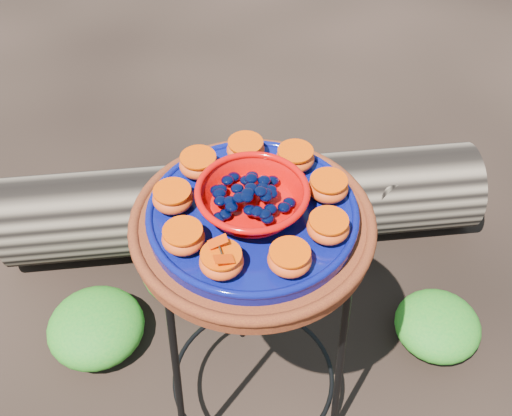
{
  "coord_description": "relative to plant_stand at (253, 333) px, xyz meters",
  "views": [
    {
      "loc": [
        -0.11,
        -0.8,
        1.62
      ],
      "look_at": [
        0.01,
        0.0,
        0.77
      ],
      "focal_mm": 45.0,
      "sensor_mm": 36.0,
      "label": 1
    }
  ],
  "objects": [
    {
      "name": "foliage_back",
      "position": [
        -0.13,
        0.44,
        -0.28
      ],
      "size": [
        0.3,
        0.3,
        0.15
      ],
      "primitive_type": "ellipsoid",
      "color": "#146B19",
      "rests_on": "ground"
    },
    {
      "name": "foliage_right",
      "position": [
        0.55,
        0.13,
        -0.29
      ],
      "size": [
        0.25,
        0.25,
        0.12
      ],
      "primitive_type": "ellipsoid",
      "color": "#146B19",
      "rests_on": "ground"
    },
    {
      "name": "orange_half_8",
      "position": [
        -0.13,
        -0.07,
        0.43
      ],
      "size": [
        0.08,
        0.08,
        0.04
      ],
      "primitive_type": "ellipsoid",
      "color": "red",
      "rests_on": "cobalt_plate"
    },
    {
      "name": "driftwood_log",
      "position": [
        0.06,
        0.62,
        -0.21
      ],
      "size": [
        1.5,
        0.44,
        0.28
      ],
      "primitive_type": null,
      "rotation": [
        0.0,
        0.0,
        -0.04
      ],
      "color": "black",
      "rests_on": "ground"
    },
    {
      "name": "ground",
      "position": [
        0.0,
        0.0,
        -0.35
      ],
      "size": [
        60.0,
        60.0,
        0.0
      ],
      "primitive_type": "plane",
      "color": "black"
    },
    {
      "name": "orange_half_5",
      "position": [
        0.01,
        0.15,
        0.43
      ],
      "size": [
        0.08,
        0.08,
        0.04
      ],
      "primitive_type": "ellipsoid",
      "color": "red",
      "rests_on": "cobalt_plate"
    },
    {
      "name": "orange_half_4",
      "position": [
        0.1,
        0.11,
        0.43
      ],
      "size": [
        0.08,
        0.08,
        0.04
      ],
      "primitive_type": "ellipsoid",
      "color": "red",
      "rests_on": "cobalt_plate"
    },
    {
      "name": "butterfly",
      "position": [
        -0.07,
        -0.13,
        0.46
      ],
      "size": [
        0.08,
        0.05,
        0.01
      ],
      "primitive_type": null,
      "rotation": [
        0.0,
        0.0,
        0.15
      ],
      "color": "#C92B00",
      "rests_on": "orange_half_0"
    },
    {
      "name": "orange_half_3",
      "position": [
        0.14,
        0.02,
        0.43
      ],
      "size": [
        0.08,
        0.08,
        0.04
      ],
      "primitive_type": "ellipsoid",
      "color": "red",
      "rests_on": "cobalt_plate"
    },
    {
      "name": "orange_half_6",
      "position": [
        -0.09,
        0.12,
        0.43
      ],
      "size": [
        0.08,
        0.08,
        0.04
      ],
      "primitive_type": "ellipsoid",
      "color": "red",
      "rests_on": "cobalt_plate"
    },
    {
      "name": "orange_half_2",
      "position": [
        0.12,
        -0.08,
        0.43
      ],
      "size": [
        0.08,
        0.08,
        0.04
      ],
      "primitive_type": "ellipsoid",
      "color": "red",
      "rests_on": "cobalt_plate"
    },
    {
      "name": "plant_stand",
      "position": [
        0.0,
        0.0,
        0.0
      ],
      "size": [
        0.44,
        0.44,
        0.7
      ],
      "primitive_type": null,
      "color": "black",
      "rests_on": "ground"
    },
    {
      "name": "red_bowl",
      "position": [
        0.0,
        0.0,
        0.44
      ],
      "size": [
        0.19,
        0.19,
        0.05
      ],
      "primitive_type": null,
      "color": "#C70704",
      "rests_on": "cobalt_plate"
    },
    {
      "name": "foliage_left",
      "position": [
        -0.41,
        0.27,
        -0.28
      ],
      "size": [
        0.28,
        0.28,
        0.14
      ],
      "primitive_type": "ellipsoid",
      "color": "#146B19",
      "rests_on": "ground"
    },
    {
      "name": "orange_half_7",
      "position": [
        -0.14,
        0.03,
        0.43
      ],
      "size": [
        0.08,
        0.08,
        0.04
      ],
      "primitive_type": "ellipsoid",
      "color": "red",
      "rests_on": "cobalt_plate"
    },
    {
      "name": "glass_gems",
      "position": [
        0.0,
        0.0,
        0.48
      ],
      "size": [
        0.15,
        0.15,
        0.03
      ],
      "primitive_type": null,
      "color": "black",
      "rests_on": "red_bowl"
    },
    {
      "name": "orange_half_0",
      "position": [
        -0.07,
        -0.13,
        0.43
      ],
      "size": [
        0.08,
        0.08,
        0.04
      ],
      "primitive_type": "ellipsoid",
      "color": "red",
      "rests_on": "cobalt_plate"
    },
    {
      "name": "cobalt_plate",
      "position": [
        0.0,
        0.0,
        0.4
      ],
      "size": [
        0.39,
        0.39,
        0.03
      ],
      "primitive_type": "cylinder",
      "color": "#05073E",
      "rests_on": "terracotta_saucer"
    },
    {
      "name": "terracotta_saucer",
      "position": [
        0.0,
        0.0,
        0.37
      ],
      "size": [
        0.45,
        0.45,
        0.04
      ],
      "primitive_type": "cylinder",
      "color": "#43110F",
      "rests_on": "plant_stand"
    },
    {
      "name": "orange_half_1",
      "position": [
        0.04,
        -0.14,
        0.43
      ],
      "size": [
        0.08,
        0.08,
        0.04
      ],
      "primitive_type": "ellipsoid",
      "color": "red",
      "rests_on": "cobalt_plate"
    }
  ]
}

